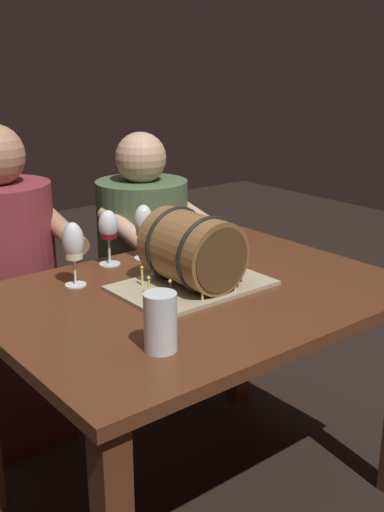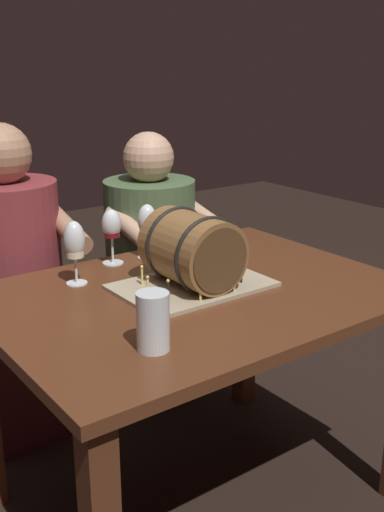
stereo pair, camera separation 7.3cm
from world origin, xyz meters
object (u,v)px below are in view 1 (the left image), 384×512
at_px(barrel_cake, 192,253).
at_px(wine_glass_red, 108,228).
at_px(dining_table, 196,326).
at_px(wine_glass_amber, 144,223).
at_px(beer_pint, 160,325).
at_px(wine_glass_white, 73,245).
at_px(person_seated_right, 144,272).
at_px(person_seated_left, 7,297).

xyz_separation_m(barrel_cake, wine_glass_red, (-0.08, 0.34, 0.02)).
relative_size(dining_table, wine_glass_amber, 6.38).
distance_m(barrel_cake, beer_pint, 0.43).
relative_size(wine_glass_red, wine_glass_white, 0.94).
xyz_separation_m(wine_glass_amber, beer_pint, (-0.37, -0.61, -0.06)).
height_order(dining_table, wine_glass_red, wine_glass_red).
distance_m(dining_table, beer_pint, 0.45).
relative_size(wine_glass_amber, person_seated_right, 0.17).
relative_size(wine_glass_white, beer_pint, 1.38).
xyz_separation_m(wine_glass_red, person_seated_left, (-0.23, 0.35, -0.30)).
relative_size(barrel_cake, beer_pint, 3.13).
xyz_separation_m(wine_glass_red, person_seated_right, (0.38, 0.35, -0.34)).
relative_size(barrel_cake, wine_glass_red, 2.41).
xyz_separation_m(wine_glass_red, wine_glass_white, (-0.19, -0.11, 0.00)).
bearing_deg(beer_pint, wine_glass_white, 83.86).
height_order(barrel_cake, person_seated_right, person_seated_right).
relative_size(wine_glass_red, beer_pint, 1.30).
height_order(wine_glass_red, person_seated_left, person_seated_left).
height_order(wine_glass_amber, person_seated_right, person_seated_right).
bearing_deg(wine_glass_red, person_seated_right, 43.02).
distance_m(wine_glass_red, wine_glass_white, 0.22).
bearing_deg(wine_glass_red, person_seated_left, 122.94).
relative_size(wine_glass_white, wine_glass_amber, 1.05).
bearing_deg(dining_table, wine_glass_white, 134.82).
bearing_deg(person_seated_left, wine_glass_amber, -46.17).
height_order(wine_glass_white, person_seated_left, person_seated_left).
distance_m(dining_table, barrel_cake, 0.23).
xyz_separation_m(wine_glass_white, beer_pint, (-0.06, -0.52, -0.07)).
bearing_deg(wine_glass_white, beer_pint, -96.14).
xyz_separation_m(dining_table, wine_glass_amber, (0.05, 0.35, 0.24)).
height_order(barrel_cake, wine_glass_red, barrel_cake).
bearing_deg(person_seated_left, wine_glass_white, -84.95).
bearing_deg(wine_glass_red, wine_glass_white, -150.50).
bearing_deg(wine_glass_white, wine_glass_amber, 15.35).
height_order(dining_table, wine_glass_white, wine_glass_white).
bearing_deg(person_seated_left, dining_table, -67.26).
xyz_separation_m(barrel_cake, wine_glass_white, (-0.27, 0.24, 0.02)).
height_order(wine_glass_white, wine_glass_amber, wine_glass_white).
relative_size(barrel_cake, person_seated_right, 0.40).
bearing_deg(wine_glass_white, barrel_cake, -41.46).
height_order(dining_table, person_seated_left, person_seated_left).
bearing_deg(wine_glass_white, dining_table, -45.18).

